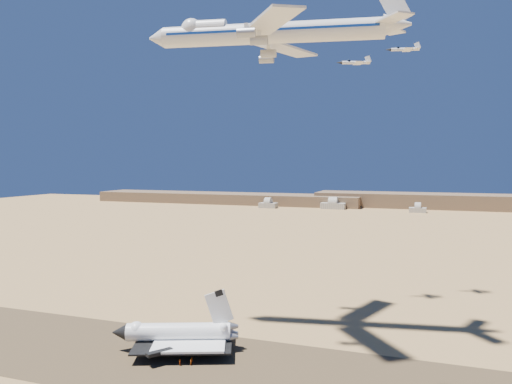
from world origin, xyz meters
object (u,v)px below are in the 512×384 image
(shuttle, at_px, (178,334))
(crew_b, at_px, (192,361))
(chase_jet_e, at_px, (355,62))
(chase_jet_f, at_px, (404,49))
(crew_c, at_px, (180,363))
(crew_a, at_px, (191,363))
(carrier_747, at_px, (263,33))

(shuttle, bearing_deg, crew_b, -63.54)
(chase_jet_e, distance_m, chase_jet_f, 24.71)
(shuttle, relative_size, crew_c, 22.84)
(crew_c, height_order, chase_jet_e, chase_jet_e)
(crew_a, height_order, crew_c, crew_c)
(shuttle, xyz_separation_m, chase_jet_e, (42.42, 74.24, 93.93))
(carrier_747, relative_size, chase_jet_f, 6.11)
(crew_a, distance_m, chase_jet_f, 152.91)
(crew_a, bearing_deg, carrier_747, -38.65)
(crew_c, xyz_separation_m, chase_jet_e, (36.15, 84.51, 98.17))
(crew_c, bearing_deg, chase_jet_f, -55.30)
(carrier_747, height_order, crew_c, carrier_747)
(chase_jet_e, bearing_deg, crew_b, -130.19)
(shuttle, bearing_deg, crew_c, -79.98)
(crew_c, bearing_deg, chase_jet_e, -49.68)
(shuttle, distance_m, crew_c, 12.75)
(shuttle, height_order, chase_jet_e, chase_jet_e)
(chase_jet_f, bearing_deg, carrier_747, -136.33)
(carrier_747, height_order, crew_b, carrier_747)
(crew_c, relative_size, chase_jet_e, 0.12)
(carrier_747, height_order, crew_a, carrier_747)
(carrier_747, xyz_separation_m, crew_c, (-12.49, -36.62, -100.51))
(crew_c, bearing_deg, carrier_747, -45.35)
(shuttle, distance_m, chase_jet_e, 127.02)
(shuttle, bearing_deg, chase_jet_f, 34.24)
(crew_b, height_order, chase_jet_e, chase_jet_e)
(carrier_747, bearing_deg, crew_b, -115.49)
(crew_c, bearing_deg, crew_b, -77.75)
(carrier_747, xyz_separation_m, crew_b, (-9.80, -34.46, -100.42))
(crew_b, height_order, chase_jet_f, chase_jet_f)
(shuttle, distance_m, crew_b, 12.77)
(crew_b, height_order, crew_c, crew_b)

